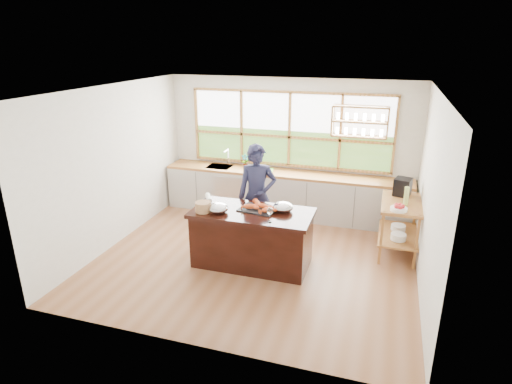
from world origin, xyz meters
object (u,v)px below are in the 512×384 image
at_px(wicker_basket, 203,207).
at_px(cook, 257,196).
at_px(espresso_machine, 403,187).
at_px(island, 252,238).

bearing_deg(wicker_basket, cook, 57.96).
bearing_deg(cook, espresso_machine, -0.53).
bearing_deg(island, espresso_machine, 33.36).
distance_m(espresso_machine, wicker_basket, 3.35).
relative_size(island, cook, 1.04).
xyz_separation_m(island, cook, (-0.13, 0.69, 0.43)).
height_order(island, espresso_machine, espresso_machine).
relative_size(espresso_machine, wicker_basket, 1.22).
bearing_deg(island, wicker_basket, -161.76).
relative_size(cook, wicker_basket, 7.41).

